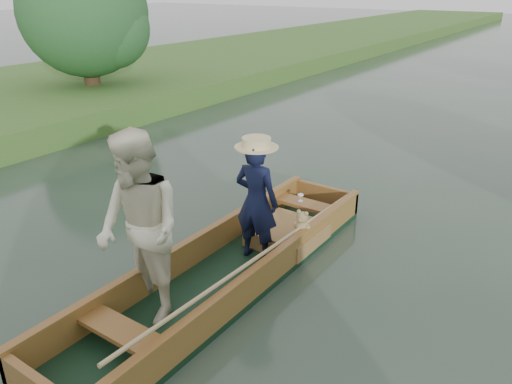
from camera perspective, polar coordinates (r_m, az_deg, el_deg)
The scene contains 2 objects.
ground at distance 6.10m, azimuth -3.26°, elevation -10.08°, with size 120.00×120.00×0.00m, color #283D30.
punt at distance 5.52m, azimuth -6.91°, elevation -5.27°, with size 1.36×5.00×2.07m.
Camera 1 is at (3.19, -4.00, 3.32)m, focal length 35.00 mm.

